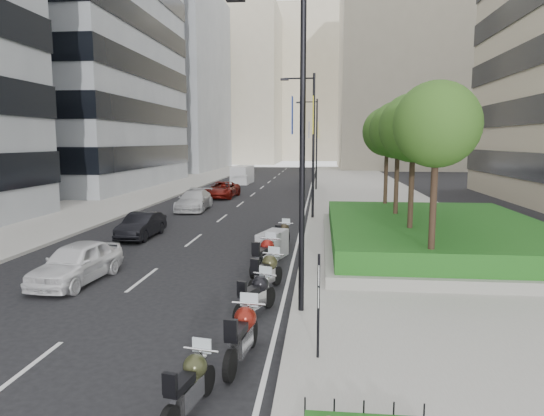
# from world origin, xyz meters

# --- Properties ---
(ground) EXTENTS (160.00, 160.00, 0.00)m
(ground) POSITION_xyz_m (0.00, 0.00, 0.00)
(ground) COLOR black
(ground) RESTS_ON ground
(sidewalk_right) EXTENTS (10.00, 100.00, 0.15)m
(sidewalk_right) POSITION_xyz_m (9.00, 30.00, 0.07)
(sidewalk_right) COLOR #9E9B93
(sidewalk_right) RESTS_ON ground
(sidewalk_left) EXTENTS (8.00, 100.00, 0.15)m
(sidewalk_left) POSITION_xyz_m (-12.00, 30.00, 0.07)
(sidewalk_left) COLOR #9E9B93
(sidewalk_left) RESTS_ON ground
(lane_edge) EXTENTS (0.12, 100.00, 0.01)m
(lane_edge) POSITION_xyz_m (3.70, 30.00, 0.01)
(lane_edge) COLOR silver
(lane_edge) RESTS_ON ground
(lane_centre) EXTENTS (0.12, 100.00, 0.01)m
(lane_centre) POSITION_xyz_m (-1.50, 30.00, 0.01)
(lane_centre) COLOR silver
(lane_centre) RESTS_ON ground
(building_grey_far) EXTENTS (22.00, 26.00, 30.00)m
(building_grey_far) POSITION_xyz_m (-24.00, 70.00, 15.00)
(building_grey_far) COLOR gray
(building_grey_far) RESTS_ON ground
(building_cream_right) EXTENTS (28.00, 24.00, 36.00)m
(building_cream_right) POSITION_xyz_m (22.00, 80.00, 18.00)
(building_cream_right) COLOR #B7AD93
(building_cream_right) RESTS_ON ground
(building_cream_left) EXTENTS (26.00, 24.00, 34.00)m
(building_cream_left) POSITION_xyz_m (-18.00, 100.00, 17.00)
(building_cream_left) COLOR #B7AD93
(building_cream_left) RESTS_ON ground
(building_cream_centre) EXTENTS (30.00, 24.00, 38.00)m
(building_cream_centre) POSITION_xyz_m (2.00, 120.00, 19.00)
(building_cream_centre) COLOR #B7AD93
(building_cream_centre) RESTS_ON ground
(planter) EXTENTS (10.00, 14.00, 0.40)m
(planter) POSITION_xyz_m (10.00, 10.00, 0.35)
(planter) COLOR gray
(planter) RESTS_ON sidewalk_right
(hedge) EXTENTS (9.40, 13.40, 0.80)m
(hedge) POSITION_xyz_m (10.00, 10.00, 0.95)
(hedge) COLOR #184915
(hedge) RESTS_ON planter
(tree_0) EXTENTS (2.80, 2.80, 6.30)m
(tree_0) POSITION_xyz_m (8.50, 4.00, 5.42)
(tree_0) COLOR #332319
(tree_0) RESTS_ON planter
(tree_1) EXTENTS (2.80, 2.80, 6.30)m
(tree_1) POSITION_xyz_m (8.50, 8.00, 5.42)
(tree_1) COLOR #332319
(tree_1) RESTS_ON planter
(tree_2) EXTENTS (2.80, 2.80, 6.30)m
(tree_2) POSITION_xyz_m (8.50, 12.00, 5.42)
(tree_2) COLOR #332319
(tree_2) RESTS_ON planter
(tree_3) EXTENTS (2.80, 2.80, 6.30)m
(tree_3) POSITION_xyz_m (8.50, 16.00, 5.42)
(tree_3) COLOR #332319
(tree_3) RESTS_ON planter
(lamp_post_0) EXTENTS (2.34, 0.45, 9.00)m
(lamp_post_0) POSITION_xyz_m (4.14, 1.00, 5.07)
(lamp_post_0) COLOR black
(lamp_post_0) RESTS_ON ground
(lamp_post_1) EXTENTS (2.34, 0.45, 9.00)m
(lamp_post_1) POSITION_xyz_m (4.14, 18.00, 5.07)
(lamp_post_1) COLOR black
(lamp_post_1) RESTS_ON ground
(lamp_post_2) EXTENTS (2.34, 0.45, 9.00)m
(lamp_post_2) POSITION_xyz_m (4.14, 36.00, 5.07)
(lamp_post_2) COLOR black
(lamp_post_2) RESTS_ON ground
(parking_sign) EXTENTS (0.06, 0.32, 2.50)m
(parking_sign) POSITION_xyz_m (4.80, -2.00, 1.46)
(parking_sign) COLOR black
(parking_sign) RESTS_ON ground
(motorcycle_0) EXTENTS (0.70, 2.09, 1.05)m
(motorcycle_0) POSITION_xyz_m (2.52, -4.26, 0.56)
(motorcycle_0) COLOR black
(motorcycle_0) RESTS_ON ground
(motorcycle_1) EXTENTS (0.80, 2.40, 1.20)m
(motorcycle_1) POSITION_xyz_m (3.12, -2.08, 0.64)
(motorcycle_1) COLOR black
(motorcycle_1) RESTS_ON ground
(motorcycle_2) EXTENTS (1.04, 2.11, 1.11)m
(motorcycle_2) POSITION_xyz_m (3.04, 0.83, 0.59)
(motorcycle_2) COLOR black
(motorcycle_2) RESTS_ON ground
(motorcycle_3) EXTENTS (1.04, 2.28, 1.18)m
(motorcycle_3) POSITION_xyz_m (3.07, 3.05, 0.63)
(motorcycle_3) COLOR black
(motorcycle_3) RESTS_ON ground
(motorcycle_4) EXTENTS (0.96, 2.41, 1.23)m
(motorcycle_4) POSITION_xyz_m (2.75, 5.37, 0.66)
(motorcycle_4) COLOR black
(motorcycle_4) RESTS_ON ground
(motorcycle_5) EXTENTS (1.27, 2.05, 1.16)m
(motorcycle_5) POSITION_xyz_m (2.81, 7.54, 0.58)
(motorcycle_5) COLOR black
(motorcycle_5) RESTS_ON ground
(motorcycle_6) EXTENTS (0.75, 2.16, 1.08)m
(motorcycle_6) POSITION_xyz_m (3.07, 9.81, 0.58)
(motorcycle_6) COLOR black
(motorcycle_6) RESTS_ON ground
(car_a) EXTENTS (2.02, 4.30, 1.42)m
(car_a) POSITION_xyz_m (-3.65, 3.46, 0.71)
(car_a) COLOR white
(car_a) RESTS_ON ground
(car_b) EXTENTS (1.44, 3.91, 1.28)m
(car_b) POSITION_xyz_m (-4.32, 11.34, 0.64)
(car_b) COLOR black
(car_b) RESTS_ON ground
(car_c) EXTENTS (2.20, 5.05, 1.45)m
(car_c) POSITION_xyz_m (-4.22, 21.36, 0.72)
(car_c) COLOR silver
(car_c) RESTS_ON ground
(car_d) EXTENTS (2.60, 5.17, 1.41)m
(car_d) POSITION_xyz_m (-3.81, 29.26, 0.70)
(car_d) COLOR #66110C
(car_d) RESTS_ON ground
(delivery_van) EXTENTS (2.13, 4.96, 2.04)m
(delivery_van) POSITION_xyz_m (-4.40, 43.51, 0.95)
(delivery_van) COLOR silver
(delivery_van) RESTS_ON ground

